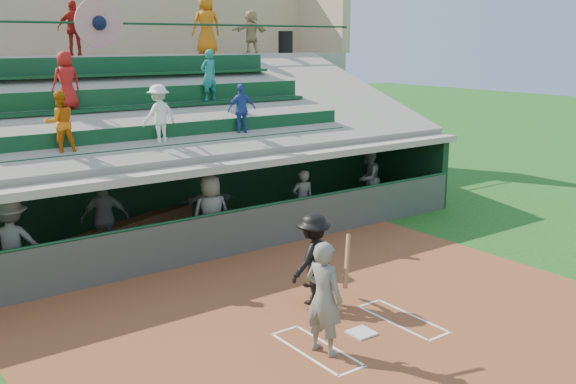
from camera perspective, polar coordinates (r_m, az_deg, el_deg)
ground at (r=11.72m, az=6.55°, el=-12.47°), size 100.00×100.00×0.00m
dirt_slab at (r=12.05m, az=4.91°, el=-11.62°), size 11.00×9.00×0.02m
home_plate at (r=11.70m, az=6.55°, el=-12.32°), size 0.43×0.43×0.03m
batters_box_chalk at (r=11.71m, az=6.55°, el=-12.37°), size 2.65×1.85×0.01m
dugout_floor at (r=16.93m, az=-9.12°, el=-4.25°), size 16.00×3.50×0.04m
concourse_slab at (r=22.56m, az=-17.25°, el=5.64°), size 20.00×3.00×4.60m
grandstand at (r=19.78m, az=-14.39°, el=4.71°), size 20.40×10.40×7.80m
batter_at_plate at (r=10.62m, az=3.23°, el=-9.35°), size 0.94×0.82×1.95m
catcher at (r=12.38m, az=2.35°, el=-8.27°), size 0.52×0.42×1.02m
home_umpire at (r=12.58m, az=2.25°, el=-5.97°), size 1.31×0.98×1.82m
dugout_bench at (r=17.91m, az=-11.75°, el=-2.55°), size 14.27×6.34×0.46m
dugout_player_a at (r=14.38m, az=-23.34°, el=-4.23°), size 1.42×1.08×1.95m
dugout_player_b at (r=15.75m, az=-15.96°, el=-2.28°), size 1.20×0.79×1.89m
dugout_player_c at (r=15.58m, az=-6.85°, el=-1.97°), size 1.03×0.77×1.92m
dugout_player_d at (r=17.26m, az=-7.07°, el=-0.97°), size 1.57×0.73×1.62m
dugout_player_e at (r=17.37m, az=1.32°, el=-0.71°), size 0.69×0.54×1.66m
dugout_player_f at (r=19.63m, az=7.13°, el=1.17°), size 1.12×1.01×1.89m
trash_bin at (r=25.01m, az=-0.22°, el=13.16°), size 0.55×0.55×0.83m
concourse_staff_a at (r=21.03m, az=-18.46°, el=13.61°), size 1.05×0.66×1.66m
concourse_staff_b at (r=23.25m, az=-7.27°, el=14.53°), size 1.11×0.84×2.03m
concourse_staff_c at (r=24.29m, az=-3.30°, el=14.03°), size 1.48×0.48×1.59m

